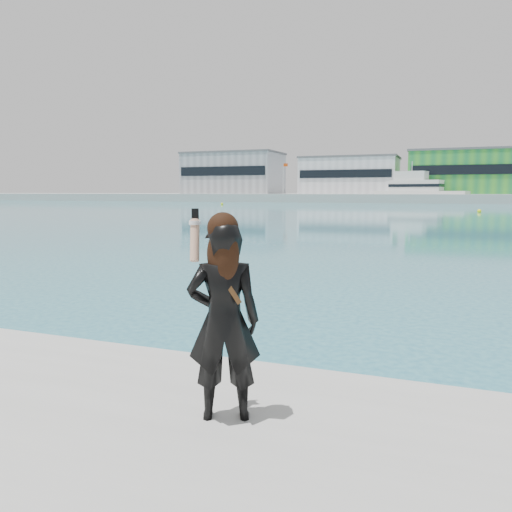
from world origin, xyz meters
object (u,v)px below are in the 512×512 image
Objects in this scene: buoy_near at (479,212)px; buoy_far at (222,205)px; woman at (224,315)px; motor_yacht at (418,191)px.

buoy_near is 50.06m from buoy_far.
woman is (-5.49, -64.40, 1.63)m from buoy_near.
motor_yacht is at bearing 42.15° from buoy_far.
motor_yacht reaches higher than buoy_near.
buoy_near is 64.65m from woman.
buoy_far is at bearing -124.46° from motor_yacht.
buoy_far is (-45.06, 21.80, 0.00)m from buoy_near.
motor_yacht reaches higher than woman.
motor_yacht is 12.89× the size of woman.
motor_yacht is 54.55m from buoy_near.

